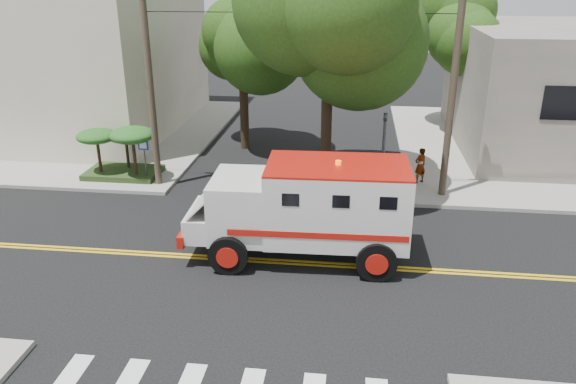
# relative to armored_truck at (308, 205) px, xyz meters

# --- Properties ---
(ground) EXTENTS (100.00, 100.00, 0.00)m
(ground) POSITION_rel_armored_truck_xyz_m (-1.29, -0.45, -1.82)
(ground) COLOR black
(ground) RESTS_ON ground
(sidewalk_ne) EXTENTS (17.00, 17.00, 0.15)m
(sidewalk_ne) POSITION_rel_armored_truck_xyz_m (12.21, 13.05, -1.75)
(sidewalk_ne) COLOR gray
(sidewalk_ne) RESTS_ON ground
(sidewalk_nw) EXTENTS (17.00, 17.00, 0.15)m
(sidewalk_nw) POSITION_rel_armored_truck_xyz_m (-14.79, 13.05, -1.75)
(sidewalk_nw) COLOR gray
(sidewalk_nw) RESTS_ON ground
(building_left) EXTENTS (16.00, 14.00, 10.00)m
(building_left) POSITION_rel_armored_truck_xyz_m (-16.79, 14.55, 3.33)
(building_left) COLOR #BEB49C
(building_left) RESTS_ON sidewalk_nw
(utility_pole_left) EXTENTS (0.28, 0.28, 9.00)m
(utility_pole_left) POSITION_rel_armored_truck_xyz_m (-6.89, 5.55, 2.68)
(utility_pole_left) COLOR #382D23
(utility_pole_left) RESTS_ON ground
(utility_pole_right) EXTENTS (0.28, 0.28, 9.00)m
(utility_pole_right) POSITION_rel_armored_truck_xyz_m (5.01, 5.75, 2.68)
(utility_pole_right) COLOR #382D23
(utility_pole_right) RESTS_ON ground
(tree_main) EXTENTS (6.08, 5.70, 9.85)m
(tree_main) POSITION_rel_armored_truck_xyz_m (0.64, 5.76, 5.38)
(tree_main) COLOR black
(tree_main) RESTS_ON ground
(tree_left) EXTENTS (4.48, 4.20, 7.70)m
(tree_left) POSITION_rel_armored_truck_xyz_m (-3.97, 11.34, 3.91)
(tree_left) COLOR black
(tree_left) RESTS_ON ground
(tree_right) EXTENTS (4.80, 4.50, 8.20)m
(tree_right) POSITION_rel_armored_truck_xyz_m (7.55, 15.32, 4.27)
(tree_right) COLOR black
(tree_right) RESTS_ON ground
(traffic_signal) EXTENTS (0.15, 0.18, 3.60)m
(traffic_signal) POSITION_rel_armored_truck_xyz_m (2.51, 5.15, 0.41)
(traffic_signal) COLOR #3F3F42
(traffic_signal) RESTS_ON ground
(accessibility_sign) EXTENTS (0.45, 0.10, 2.02)m
(accessibility_sign) POSITION_rel_armored_truck_xyz_m (-7.49, 5.72, -0.45)
(accessibility_sign) COLOR #3F3F42
(accessibility_sign) RESTS_ON ground
(palm_planter) EXTENTS (3.52, 2.63, 2.36)m
(palm_planter) POSITION_rel_armored_truck_xyz_m (-8.73, 6.18, -0.17)
(palm_planter) COLOR #1E3314
(palm_planter) RESTS_ON sidewalk_nw
(armored_truck) EXTENTS (7.10, 3.03, 3.20)m
(armored_truck) POSITION_rel_armored_truck_xyz_m (0.00, 0.00, 0.00)
(armored_truck) COLOR silver
(armored_truck) RESTS_ON ground
(pedestrian_a) EXTENTS (0.68, 0.62, 1.55)m
(pedestrian_a) POSITION_rel_armored_truck_xyz_m (4.21, 7.00, -0.90)
(pedestrian_a) COLOR gray
(pedestrian_a) RESTS_ON sidewalk_ne
(pedestrian_b) EXTENTS (0.93, 0.84, 1.56)m
(pedestrian_b) POSITION_rel_armored_truck_xyz_m (7.79, 8.16, -0.89)
(pedestrian_b) COLOR gray
(pedestrian_b) RESTS_ON sidewalk_ne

